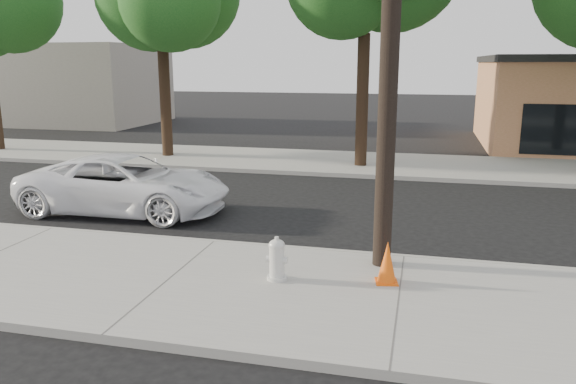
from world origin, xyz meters
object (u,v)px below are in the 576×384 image
object	(u,v)px
utility_pole	(391,14)
fire_hydrant	(277,260)
traffic_cone	(387,263)
police_cruiser	(125,184)

from	to	relation	value
utility_pole	fire_hydrant	bearing A→B (deg)	-144.85
utility_pole	traffic_cone	world-z (taller)	utility_pole
traffic_cone	fire_hydrant	bearing A→B (deg)	-170.24
fire_hydrant	traffic_cone	bearing A→B (deg)	6.06
fire_hydrant	police_cruiser	bearing A→B (deg)	138.58
utility_pole	traffic_cone	size ratio (longest dim) A/B	12.18
utility_pole	police_cruiser	distance (m)	8.44
police_cruiser	fire_hydrant	bearing A→B (deg)	-129.05
police_cruiser	fire_hydrant	xyz separation A→B (m)	(5.19, -4.01, -0.25)
fire_hydrant	utility_pole	bearing A→B (deg)	31.46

